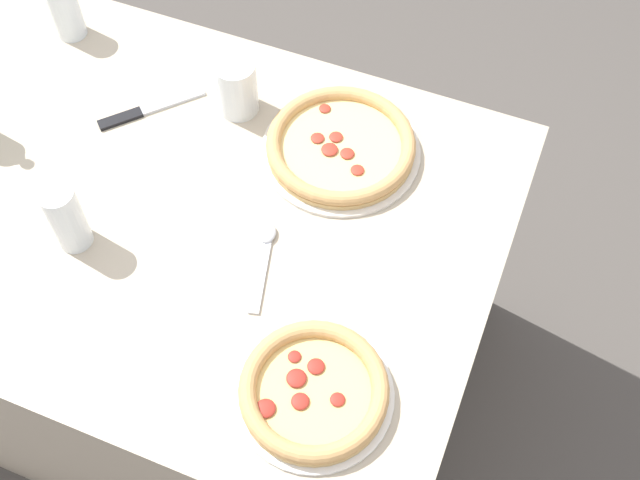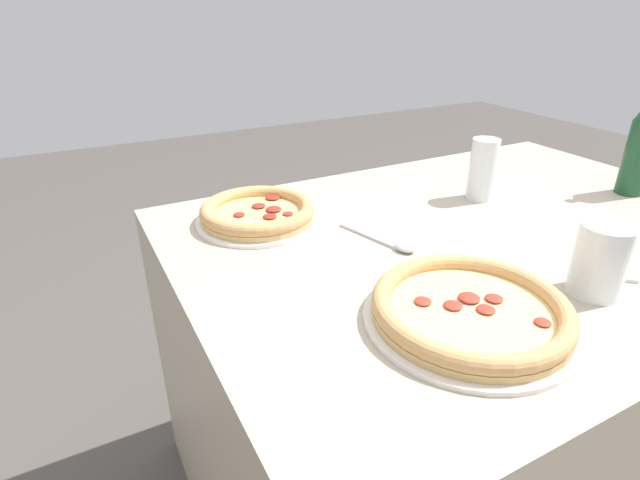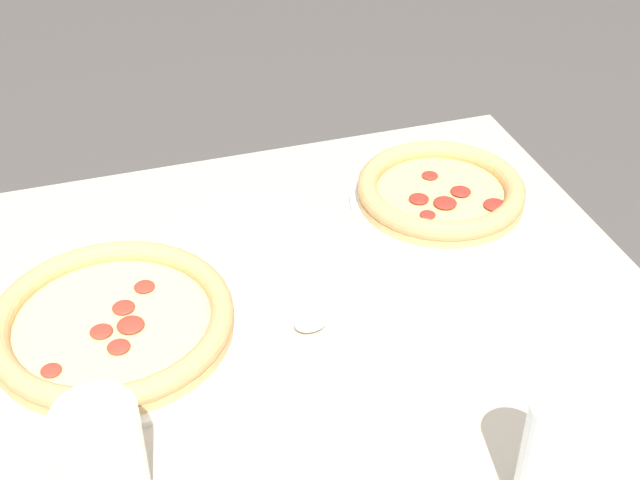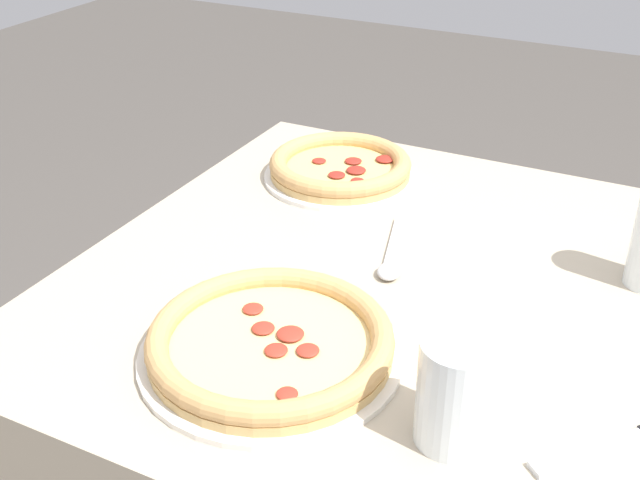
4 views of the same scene
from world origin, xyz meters
name	(u,v)px [view 2 (image 2 of 4)]	position (x,y,z in m)	size (l,w,h in m)	color
ground_plane	(447,472)	(0.00, 0.00, 0.00)	(8.00, 8.00, 0.00)	#4C4742
table	(464,367)	(0.00, 0.00, 0.37)	(1.28, 0.92, 0.74)	#B7A88E
pizza_pepperoni	(470,310)	(0.27, 0.23, 0.76)	(0.32, 0.32, 0.04)	silver
pizza_margherita	(258,213)	(0.41, -0.26, 0.76)	(0.27, 0.27, 0.04)	white
glass_mango_juice	(482,173)	(-0.11, -0.14, 0.81)	(0.06, 0.06, 0.15)	white
glass_water	(600,262)	(0.03, 0.27, 0.80)	(0.08, 0.08, 0.12)	white
knife	(613,249)	(-0.14, 0.19, 0.75)	(0.17, 0.18, 0.01)	black
spoon	(390,242)	(0.22, -0.04, 0.75)	(0.08, 0.19, 0.02)	silver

